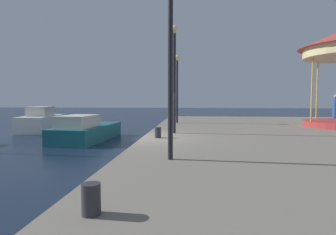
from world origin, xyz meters
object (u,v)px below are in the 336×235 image
at_px(bollard_center, 91,199).
at_px(motorboat_teal, 86,131).
at_px(person_far_corner, 335,108).
at_px(bollard_north, 158,132).
at_px(motorboat_white, 41,122).
at_px(lamp_post_far_end, 177,76).
at_px(lamp_post_mid_promenade, 174,60).
at_px(lamp_post_near_edge, 170,32).

bearing_deg(bollard_center, motorboat_teal, 111.94).
bearing_deg(bollard_center, person_far_corner, 56.27).
relative_size(motorboat_teal, bollard_north, 13.06).
xyz_separation_m(bollard_north, bollard_center, (0.02, -6.95, 0.00)).
bearing_deg(motorboat_white, lamp_post_far_end, -9.23).
bearing_deg(person_far_corner, bollard_center, -123.73).
bearing_deg(bollard_north, motorboat_teal, 136.79).
distance_m(motorboat_teal, person_far_corner, 16.55).
bearing_deg(motorboat_white, motorboat_teal, -39.56).
height_order(motorboat_teal, lamp_post_far_end, lamp_post_far_end).
height_order(lamp_post_mid_promenade, bollard_center, lamp_post_mid_promenade).
distance_m(motorboat_white, lamp_post_near_edge, 15.85).
height_order(lamp_post_near_edge, lamp_post_far_end, lamp_post_near_edge).
bearing_deg(bollard_north, lamp_post_near_edge, -78.32).
bearing_deg(motorboat_teal, lamp_post_mid_promenade, -28.71).
xyz_separation_m(bollard_north, person_far_corner, (11.11, 9.67, 0.63)).
bearing_deg(lamp_post_far_end, bollard_center, -91.44).
height_order(lamp_post_far_end, person_far_corner, lamp_post_far_end).
bearing_deg(lamp_post_mid_promenade, lamp_post_far_end, 91.84).
height_order(motorboat_teal, bollard_north, motorboat_teal).
bearing_deg(lamp_post_near_edge, person_far_corner, 52.19).
xyz_separation_m(lamp_post_near_edge, lamp_post_mid_promenade, (-0.24, 5.14, 0.04)).
distance_m(lamp_post_near_edge, bollard_center, 4.40).
xyz_separation_m(lamp_post_near_edge, lamp_post_far_end, (-0.40, 10.28, -0.21)).
height_order(lamp_post_near_edge, person_far_corner, lamp_post_near_edge).
relative_size(bollard_north, person_far_corner, 0.23).
height_order(motorboat_teal, lamp_post_mid_promenade, lamp_post_mid_promenade).
distance_m(lamp_post_mid_promenade, bollard_north, 3.27).
bearing_deg(bollard_center, lamp_post_near_edge, 77.23).
bearing_deg(motorboat_teal, motorboat_white, 140.44).
bearing_deg(lamp_post_mid_promenade, motorboat_white, 145.62).
relative_size(lamp_post_near_edge, bollard_north, 11.16).
bearing_deg(motorboat_teal, lamp_post_near_edge, -56.40).
bearing_deg(lamp_post_near_edge, lamp_post_mid_promenade, 92.62).
height_order(motorboat_teal, bollard_center, motorboat_teal).
relative_size(motorboat_teal, lamp_post_far_end, 1.27).
distance_m(lamp_post_mid_promenade, person_far_corner, 13.58).
bearing_deg(lamp_post_mid_promenade, lamp_post_near_edge, -87.38).
relative_size(lamp_post_mid_promenade, bollard_north, 11.35).
bearing_deg(motorboat_white, lamp_post_mid_promenade, -34.38).
bearing_deg(motorboat_teal, person_far_corner, 19.32).
distance_m(motorboat_white, person_far_corner, 20.47).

